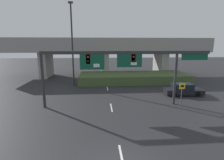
% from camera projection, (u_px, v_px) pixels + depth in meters
% --- Properties ---
extents(lane_markings, '(0.14, 42.88, 0.01)m').
position_uv_depth(lane_markings, '(109.00, 96.00, 21.96)').
color(lane_markings, silver).
rests_on(lane_markings, ground).
extents(signal_gantry, '(17.30, 0.44, 5.75)m').
position_uv_depth(signal_gantry, '(122.00, 61.00, 17.72)').
color(signal_gantry, '#2D2D30').
rests_on(signal_gantry, ground).
extents(speed_limit_sign, '(0.60, 0.11, 2.59)m').
position_uv_depth(speed_limit_sign, '(182.00, 91.00, 17.84)').
color(speed_limit_sign, '#4C4C4C').
rests_on(speed_limit_sign, ground).
extents(highway_light_pole_near, '(0.70, 0.36, 12.47)m').
position_uv_depth(highway_light_pole_near, '(72.00, 43.00, 26.26)').
color(highway_light_pole_near, '#2D2D30').
rests_on(highway_light_pole_near, ground).
extents(overpass_bridge, '(41.34, 7.15, 7.62)m').
position_uv_depth(overpass_bridge, '(105.00, 50.00, 35.26)').
color(overpass_bridge, gray).
rests_on(overpass_bridge, ground).
extents(grass_embankment, '(18.52, 6.72, 1.43)m').
position_uv_depth(grass_embankment, '(133.00, 78.00, 30.59)').
color(grass_embankment, '#42562D').
rests_on(grass_embankment, ground).
extents(parked_sedan_near_right, '(4.85, 2.20, 1.48)m').
position_uv_depth(parked_sedan_near_right, '(183.00, 90.00, 22.45)').
color(parked_sedan_near_right, black).
rests_on(parked_sedan_near_right, ground).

